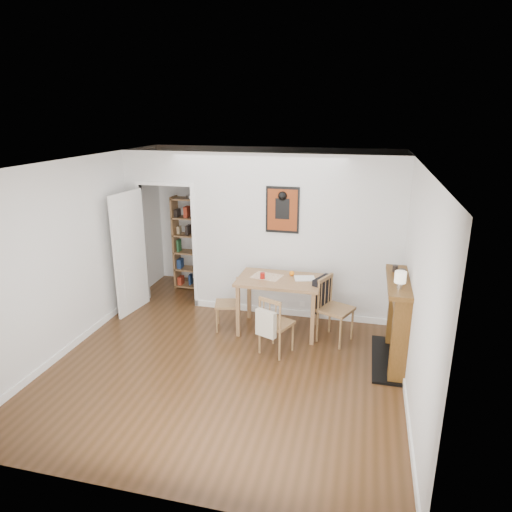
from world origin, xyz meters
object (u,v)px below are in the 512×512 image
(chair_left, at_px, (227,304))
(orange_fruit, at_px, (292,273))
(chair_front, at_px, (276,324))
(ceramic_jar_b, at_px, (395,268))
(ceramic_jar_a, at_px, (402,274))
(fireplace, at_px, (399,319))
(chair_right, at_px, (334,309))
(dining_table, at_px, (279,285))
(notebook, at_px, (305,278))
(bookshelf, at_px, (193,244))
(red_glass, at_px, (262,276))
(mantel_lamp, at_px, (400,278))

(chair_left, height_order, orange_fruit, orange_fruit)
(chair_left, xyz_separation_m, chair_front, (0.87, -0.55, 0.04))
(orange_fruit, distance_m, ceramic_jar_b, 1.53)
(chair_left, distance_m, ceramic_jar_a, 2.61)
(fireplace, height_order, ceramic_jar_b, ceramic_jar_b)
(chair_right, bearing_deg, ceramic_jar_b, -7.92)
(dining_table, xyz_separation_m, chair_right, (0.83, -0.11, -0.24))
(fireplace, relative_size, ceramic_jar_a, 10.43)
(fireplace, xyz_separation_m, notebook, (-1.32, 0.61, 0.23))
(chair_front, bearing_deg, bookshelf, 133.99)
(red_glass, bearing_deg, mantel_lamp, -22.75)
(fireplace, xyz_separation_m, ceramic_jar_a, (-0.01, 0.05, 0.60))
(orange_fruit, relative_size, ceramic_jar_b, 0.83)
(fireplace, relative_size, ceramic_jar_b, 13.81)
(chair_front, bearing_deg, chair_left, 147.39)
(chair_front, distance_m, mantel_lamp, 1.77)
(chair_right, xyz_separation_m, fireplace, (0.85, -0.40, 0.12))
(fireplace, bearing_deg, mantel_lamp, -100.43)
(orange_fruit, xyz_separation_m, mantel_lamp, (1.47, -1.01, 0.42))
(dining_table, bearing_deg, chair_left, -171.79)
(dining_table, relative_size, chair_front, 1.45)
(bookshelf, distance_m, red_glass, 2.18)
(chair_front, height_order, mantel_lamp, mantel_lamp)
(chair_front, distance_m, red_glass, 0.83)
(bookshelf, relative_size, mantel_lamp, 8.01)
(bookshelf, height_order, ceramic_jar_a, bookshelf)
(bookshelf, distance_m, orange_fruit, 2.36)
(bookshelf, relative_size, ceramic_jar_a, 14.46)
(chair_left, bearing_deg, dining_table, 8.21)
(orange_fruit, bearing_deg, notebook, -22.15)
(notebook, distance_m, ceramic_jar_a, 1.47)
(chair_front, relative_size, notebook, 2.86)
(orange_fruit, bearing_deg, red_glass, -149.67)
(chair_right, bearing_deg, chair_left, 179.94)
(ceramic_jar_a, bearing_deg, chair_left, 171.76)
(chair_right, relative_size, chair_front, 1.13)
(orange_fruit, xyz_separation_m, ceramic_jar_b, (1.44, -0.40, 0.33))
(bookshelf, xyz_separation_m, ceramic_jar_a, (3.55, -1.84, 0.36))
(notebook, bearing_deg, red_glass, -166.23)
(fireplace, bearing_deg, bookshelf, 152.06)
(chair_front, distance_m, bookshelf, 2.87)
(mantel_lamp, bearing_deg, red_glass, 157.25)
(chair_right, height_order, red_glass, chair_right)
(ceramic_jar_a, bearing_deg, fireplace, -76.59)
(ceramic_jar_b, bearing_deg, chair_left, 177.38)
(bookshelf, bearing_deg, dining_table, -36.09)
(dining_table, xyz_separation_m, orange_fruit, (0.15, 0.17, 0.14))
(dining_table, height_order, ceramic_jar_b, ceramic_jar_b)
(dining_table, distance_m, mantel_lamp, 1.91)
(chair_right, distance_m, notebook, 0.62)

